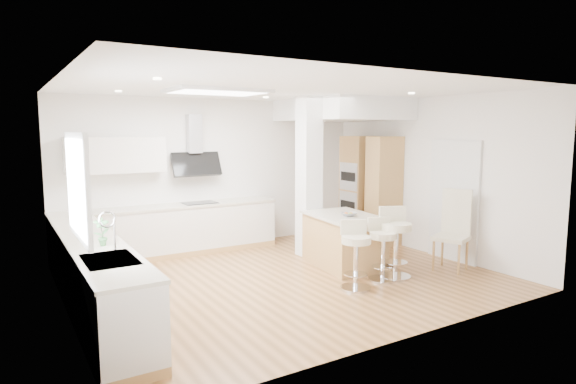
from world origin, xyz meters
TOP-DOWN VIEW (x-y plane):
  - ground at (0.00, 0.00)m, footprint 6.00×6.00m
  - ceiling at (0.00, 0.00)m, footprint 6.00×5.00m
  - wall_back at (0.00, 2.50)m, footprint 6.00×0.04m
  - wall_left at (-3.00, 0.00)m, footprint 0.04×5.00m
  - wall_right at (3.00, 0.00)m, footprint 0.04×5.00m
  - skylight at (-0.79, 0.60)m, footprint 4.10×2.10m
  - window_left at (-2.96, -0.90)m, footprint 0.06×1.28m
  - doorway_right at (2.97, -0.60)m, footprint 0.05×1.00m
  - counter_left at (-2.70, 0.23)m, footprint 0.63×4.50m
  - counter_back at (-0.91, 2.22)m, footprint 3.62×0.63m
  - pillar at (1.05, 0.95)m, footprint 0.35×0.35m
  - soffit at (2.10, 1.40)m, footprint 1.78×2.20m
  - oven_column at (2.68, 1.23)m, footprint 0.63×1.21m
  - peninsula at (1.14, 0.06)m, footprint 1.09×1.50m
  - bar_stool_a at (0.58, -0.93)m, footprint 0.57×0.57m
  - bar_stool_b at (1.17, -0.83)m, footprint 0.51×0.51m
  - bar_stool_c at (1.43, -0.82)m, footprint 0.63×0.63m
  - dining_chair at (2.55, -0.96)m, footprint 0.64×0.64m

SIDE VIEW (x-z plane):
  - ground at x=0.00m, z-range 0.00..0.00m
  - ceiling at x=0.00m, z-range -0.01..0.01m
  - peninsula at x=1.14m, z-range -0.03..0.89m
  - counter_left at x=-2.70m, z-range -0.22..1.13m
  - bar_stool_b at x=1.17m, z-range 0.06..0.98m
  - bar_stool_a at x=0.58m, z-range 0.06..1.02m
  - bar_stool_c at x=1.43m, z-range 0.07..1.13m
  - dining_chair at x=2.55m, z-range 0.04..1.33m
  - counter_back at x=-0.91m, z-range -0.55..1.95m
  - doorway_right at x=2.97m, z-range -0.05..2.05m
  - oven_column at x=2.68m, z-range 0.00..2.10m
  - wall_back at x=0.00m, z-range 0.00..2.80m
  - wall_left at x=-3.00m, z-range 0.00..2.80m
  - wall_right at x=3.00m, z-range 0.00..2.80m
  - pillar at x=1.05m, z-range 0.00..2.80m
  - window_left at x=-2.96m, z-range 1.16..2.23m
  - soffit at x=2.10m, z-range 2.40..2.80m
  - skylight at x=-0.79m, z-range 2.74..2.80m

